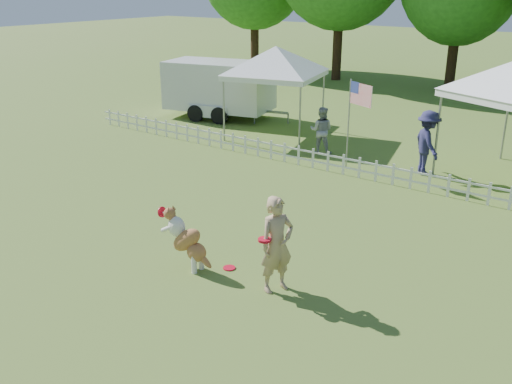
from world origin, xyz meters
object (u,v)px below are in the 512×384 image
dog (187,240)px  handler (277,245)px  flag_pole (348,124)px  spectator_a (321,130)px  frisbee_on_turf (229,268)px  spectator_b (427,143)px  canopy_tent_left (275,93)px  cargo_trailer (219,89)px

dog → handler: bearing=9.2°
flag_pole → spectator_a: (-1.35, 0.82, -0.55)m
spectator_a → frisbee_on_turf: bearing=88.4°
spectator_b → canopy_tent_left: bearing=36.8°
dog → cargo_trailer: (-7.77, 10.25, 0.56)m
spectator_a → spectator_b: 3.43m
canopy_tent_left → flag_pole: size_ratio=1.17×
handler → canopy_tent_left: bearing=58.1°
cargo_trailer → frisbee_on_turf: bearing=-62.7°
dog → spectator_a: bearing=102.2°
frisbee_on_turf → spectator_a: (-2.54, 7.78, 0.74)m
dog → cargo_trailer: cargo_trailer is taller
handler → spectator_b: spectator_b is taller
cargo_trailer → spectator_a: 6.24m
canopy_tent_left → cargo_trailer: canopy_tent_left is taller
spectator_a → dog: bearing=83.3°
flag_pole → dog: bearing=-61.0°
frisbee_on_turf → canopy_tent_left: canopy_tent_left is taller
flag_pole → spectator_a: 1.67m
frisbee_on_turf → canopy_tent_left: size_ratio=0.08×
frisbee_on_turf → canopy_tent_left: (-5.01, 8.79, 1.51)m
dog → frisbee_on_turf: 0.97m
flag_pole → spectator_a: flag_pole is taller
flag_pole → spectator_a: bearing=173.6°
handler → dog: handler is taller
frisbee_on_turf → flag_pole: 7.18m
frisbee_on_turf → spectator_b: bearing=83.5°
dog → spectator_b: size_ratio=0.63×
cargo_trailer → handler: bearing=-59.3°
cargo_trailer → flag_pole: (7.24, -2.86, 0.17)m
frisbee_on_turf → flag_pole: (-1.19, 6.97, 1.29)m
frisbee_on_turf → spectator_a: bearing=108.1°
frisbee_on_turf → cargo_trailer: bearing=130.6°
frisbee_on_turf → cargo_trailer: 12.99m
handler → spectator_a: size_ratio=1.18×
spectator_a → spectator_b: size_ratio=0.82×
handler → cargo_trailer: size_ratio=0.34×
handler → canopy_tent_left: 10.85m
cargo_trailer → spectator_a: size_ratio=3.44×
spectator_a → cargo_trailer: bearing=-38.8°
handler → dog: bearing=123.2°
flag_pole → handler: bearing=-46.7°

